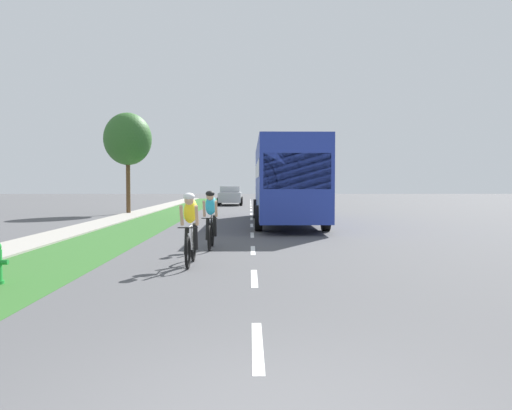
# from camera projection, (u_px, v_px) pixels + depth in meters

# --- Properties ---
(ground_plane) EXTENTS (120.00, 120.00, 0.00)m
(ground_plane) POSITION_uv_depth(u_px,v_px,m) (252.00, 222.00, 23.63)
(ground_plane) COLOR #4C4C4F
(grass_verge) EXTENTS (2.51, 70.00, 0.01)m
(grass_verge) POSITION_uv_depth(u_px,v_px,m) (152.00, 222.00, 23.58)
(grass_verge) COLOR #2D6026
(grass_verge) RESTS_ON ground_plane
(sidewalk_concrete) EXTENTS (1.51, 70.00, 0.10)m
(sidewalk_concrete) POSITION_uv_depth(u_px,v_px,m) (108.00, 222.00, 23.55)
(sidewalk_concrete) COLOR #9E998E
(sidewalk_concrete) RESTS_ON ground_plane
(lane_markings_center) EXTENTS (0.12, 53.80, 0.01)m
(lane_markings_center) POSITION_uv_depth(u_px,v_px,m) (251.00, 216.00, 27.63)
(lane_markings_center) COLOR white
(lane_markings_center) RESTS_ON ground_plane
(cyclist_lead) EXTENTS (0.42, 1.72, 1.58)m
(cyclist_lead) POSITION_uv_depth(u_px,v_px,m) (190.00, 228.00, 11.12)
(cyclist_lead) COLOR black
(cyclist_lead) RESTS_ON ground_plane
(cyclist_trailing) EXTENTS (0.42, 1.72, 1.58)m
(cyclist_trailing) POSITION_uv_depth(u_px,v_px,m) (211.00, 219.00, 13.95)
(cyclist_trailing) COLOR black
(cyclist_trailing) RESTS_ON ground_plane
(bus_blue) EXTENTS (2.78, 11.60, 3.48)m
(bus_blue) POSITION_uv_depth(u_px,v_px,m) (285.00, 179.00, 22.81)
(bus_blue) COLOR #23389E
(bus_blue) RESTS_ON ground_plane
(sedan_silver) EXTENTS (1.98, 4.30, 1.52)m
(sedan_silver) POSITION_uv_depth(u_px,v_px,m) (230.00, 195.00, 41.55)
(sedan_silver) COLOR #A5A8AD
(sedan_silver) RESTS_ON ground_plane
(street_tree_near) EXTENTS (2.74, 2.74, 5.83)m
(street_tree_near) POSITION_uv_depth(u_px,v_px,m) (128.00, 139.00, 29.68)
(street_tree_near) COLOR brown
(street_tree_near) RESTS_ON ground_plane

